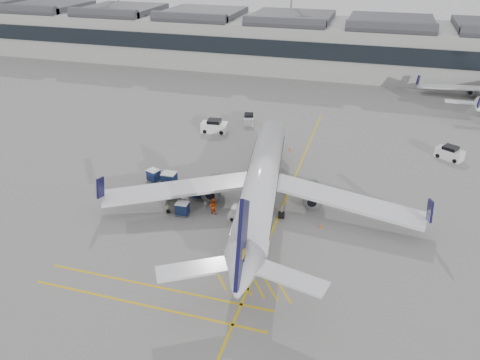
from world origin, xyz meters
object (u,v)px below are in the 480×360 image
(airliner_main, at_px, (261,185))
(ramp_agent_b, at_px, (213,206))
(pushback_tug, at_px, (176,206))
(belt_loader, at_px, (246,215))
(ramp_agent_a, at_px, (252,189))
(baggage_cart_a, at_px, (196,190))

(airliner_main, relative_size, ramp_agent_b, 20.53)
(airliner_main, distance_m, ramp_agent_b, 6.07)
(ramp_agent_b, bearing_deg, pushback_tug, -0.44)
(belt_loader, distance_m, pushback_tug, 8.35)
(belt_loader, height_order, pushback_tug, belt_loader)
(ramp_agent_a, xyz_separation_m, pushback_tug, (-7.62, -5.88, -0.34))
(pushback_tug, bearing_deg, ramp_agent_a, 19.52)
(baggage_cart_a, height_order, ramp_agent_b, ramp_agent_b)
(belt_loader, xyz_separation_m, baggage_cart_a, (-7.23, 3.21, 0.33))
(belt_loader, bearing_deg, airliner_main, 71.05)
(belt_loader, relative_size, pushback_tug, 1.78)
(ramp_agent_b, bearing_deg, baggage_cart_a, -49.50)
(airliner_main, xyz_separation_m, pushback_tug, (-9.35, -3.25, -2.54))
(belt_loader, bearing_deg, ramp_agent_b, 176.74)
(ramp_agent_a, distance_m, pushback_tug, 9.63)
(ramp_agent_b, bearing_deg, ramp_agent_a, -128.08)
(ramp_agent_a, height_order, pushback_tug, ramp_agent_a)
(baggage_cart_a, relative_size, ramp_agent_a, 1.08)
(airliner_main, bearing_deg, ramp_agent_b, -159.67)
(belt_loader, bearing_deg, ramp_agent_a, 97.25)
(baggage_cart_a, height_order, ramp_agent_a, ramp_agent_a)
(airliner_main, distance_m, pushback_tug, 10.22)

